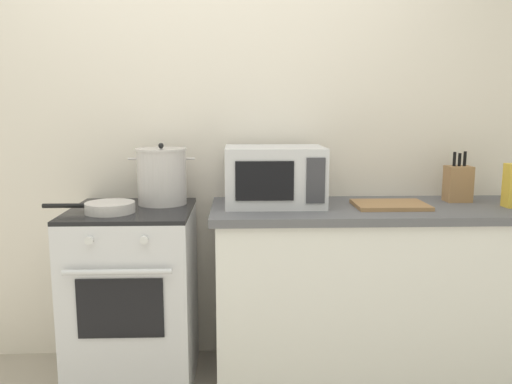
% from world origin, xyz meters
% --- Properties ---
extents(back_wall, '(4.40, 0.10, 2.50)m').
position_xyz_m(back_wall, '(0.30, 0.97, 1.25)').
color(back_wall, silver).
rests_on(back_wall, ground_plane).
extents(lower_cabinet_right, '(1.64, 0.56, 0.88)m').
position_xyz_m(lower_cabinet_right, '(0.90, 0.62, 0.44)').
color(lower_cabinet_right, white).
rests_on(lower_cabinet_right, ground_plane).
extents(countertop_right, '(1.70, 0.60, 0.04)m').
position_xyz_m(countertop_right, '(0.90, 0.62, 0.90)').
color(countertop_right, '#59595E').
rests_on(countertop_right, lower_cabinet_right).
extents(stove, '(0.60, 0.64, 0.92)m').
position_xyz_m(stove, '(-0.35, 0.60, 0.46)').
color(stove, silver).
rests_on(stove, ground_plane).
extents(stock_pot, '(0.34, 0.26, 0.32)m').
position_xyz_m(stock_pot, '(-0.21, 0.72, 1.07)').
color(stock_pot, beige).
rests_on(stock_pot, stove).
extents(frying_pan, '(0.43, 0.23, 0.05)m').
position_xyz_m(frying_pan, '(-0.43, 0.50, 0.95)').
color(frying_pan, beige).
rests_on(frying_pan, stove).
extents(microwave, '(0.50, 0.37, 0.30)m').
position_xyz_m(microwave, '(0.37, 0.68, 1.07)').
color(microwave, silver).
rests_on(microwave, countertop_right).
extents(cutting_board, '(0.36, 0.26, 0.02)m').
position_xyz_m(cutting_board, '(0.95, 0.60, 0.93)').
color(cutting_board, '#997047').
rests_on(cutting_board, countertop_right).
extents(knife_block, '(0.13, 0.10, 0.27)m').
position_xyz_m(knife_block, '(1.36, 0.74, 1.02)').
color(knife_block, '#997047').
rests_on(knife_block, countertop_right).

